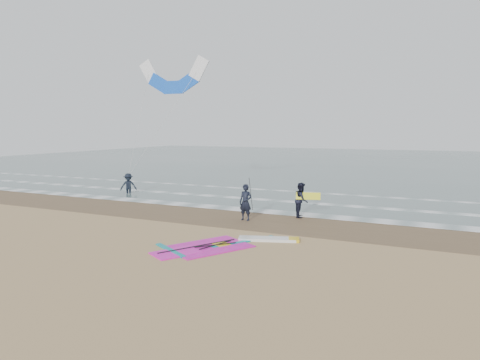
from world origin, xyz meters
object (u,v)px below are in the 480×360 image
at_px(person_standing, 246,202).
at_px(person_walking, 301,200).
at_px(windsurf_rig, 226,245).
at_px(surf_kite, 173,79).
at_px(person_wading, 128,181).

distance_m(person_standing, person_walking, 3.14).
height_order(windsurf_rig, person_standing, person_standing).
height_order(windsurf_rig, person_walking, person_walking).
xyz_separation_m(windsurf_rig, person_standing, (-1.24, 4.81, 0.92)).
distance_m(person_walking, surf_kite, 14.46).
height_order(person_standing, person_walking, person_standing).
bearing_deg(person_walking, person_wading, 66.53).
relative_size(person_standing, surf_kite, 0.22).
bearing_deg(surf_kite, person_walking, -23.62).
distance_m(windsurf_rig, person_standing, 5.06).
distance_m(person_wading, surf_kite, 8.26).
height_order(person_standing, surf_kite, surf_kite).
bearing_deg(person_wading, windsurf_rig, -74.36).
bearing_deg(person_wading, surf_kite, -1.46).
distance_m(windsurf_rig, person_walking, 6.97).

